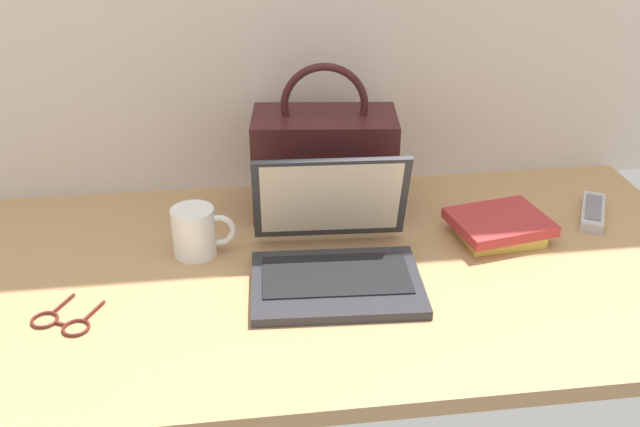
{
  "coord_description": "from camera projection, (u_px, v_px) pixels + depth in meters",
  "views": [
    {
      "loc": [
        -0.13,
        -1.16,
        0.78
      ],
      "look_at": [
        0.02,
        0.0,
        0.15
      ],
      "focal_mm": 40.78,
      "sensor_mm": 36.0,
      "label": 1
    }
  ],
  "objects": [
    {
      "name": "desk",
      "position": [
        309.0,
        276.0,
        1.39
      ],
      "size": [
        1.6,
        0.76,
        0.03
      ],
      "color": "tan",
      "rests_on": "ground"
    },
    {
      "name": "laptop",
      "position": [
        334.0,
        253.0,
        1.35
      ],
      "size": [
        0.32,
        0.3,
        0.21
      ],
      "color": "#2D2D33",
      "rests_on": "desk"
    },
    {
      "name": "coffee_mug",
      "position": [
        196.0,
        231.0,
        1.41
      ],
      "size": [
        0.12,
        0.08,
        0.1
      ],
      "color": "white",
      "rests_on": "desk"
    },
    {
      "name": "remote_control_near",
      "position": [
        593.0,
        212.0,
        1.57
      ],
      "size": [
        0.11,
        0.16,
        0.02
      ],
      "color": "#B7B7B7",
      "rests_on": "desk"
    },
    {
      "name": "eyeglasses",
      "position": [
        62.0,
        322.0,
        1.23
      ],
      "size": [
        0.13,
        0.13,
        0.01
      ],
      "color": "#591E19",
      "rests_on": "desk"
    },
    {
      "name": "handbag",
      "position": [
        324.0,
        161.0,
        1.55
      ],
      "size": [
        0.32,
        0.19,
        0.33
      ],
      "color": "#3F1919",
      "rests_on": "desk"
    },
    {
      "name": "book_stack",
      "position": [
        499.0,
        226.0,
        1.48
      ],
      "size": [
        0.21,
        0.18,
        0.05
      ],
      "color": "#D8BF4C",
      "rests_on": "desk"
    }
  ]
}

